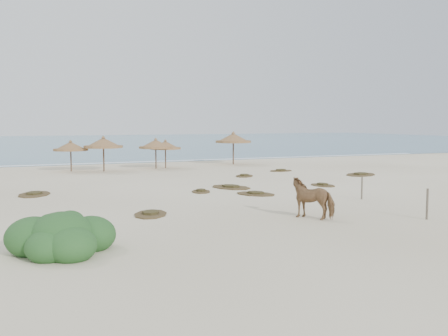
{
  "coord_description": "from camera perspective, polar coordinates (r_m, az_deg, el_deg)",
  "views": [
    {
      "loc": [
        -9.71,
        -21.44,
        3.9
      ],
      "look_at": [
        1.49,
        5.0,
        1.22
      ],
      "focal_mm": 40.0,
      "sensor_mm": 36.0,
      "label": 1
    }
  ],
  "objects": [
    {
      "name": "ground",
      "position": [
        23.86,
        1.39,
        -4.08
      ],
      "size": [
        160.0,
        160.0,
        0.0
      ],
      "primitive_type": "plane",
      "color": "beige",
      "rests_on": "ground"
    },
    {
      "name": "ocean",
      "position": [
        97.01,
        -17.21,
        2.78
      ],
      "size": [
        200.0,
        100.0,
        0.01
      ],
      "primitive_type": "cube",
      "color": "#2B6382",
      "rests_on": "ground"
    },
    {
      "name": "foam_line",
      "position": [
        48.58,
        -11.35,
        0.62
      ],
      "size": [
        70.0,
        0.6,
        0.01
      ],
      "primitive_type": "cube",
      "color": "white",
      "rests_on": "ground"
    },
    {
      "name": "palapa_1",
      "position": [
        40.81,
        -17.13,
        2.34
      ],
      "size": [
        2.77,
        2.77,
        2.51
      ],
      "rotation": [
        0.0,
        0.0,
        -0.04
      ],
      "color": "brown",
      "rests_on": "ground"
    },
    {
      "name": "palapa_2",
      "position": [
        40.24,
        -13.62,
        2.75
      ],
      "size": [
        3.76,
        3.76,
        2.84
      ],
      "rotation": [
        0.0,
        0.0,
        -0.29
      ],
      "color": "brown",
      "rests_on": "ground"
    },
    {
      "name": "palapa_3",
      "position": [
        42.1,
        -6.72,
        2.56
      ],
      "size": [
        3.13,
        3.13,
        2.44
      ],
      "rotation": [
        0.0,
        0.0,
        0.22
      ],
      "color": "brown",
      "rests_on": "ground"
    },
    {
      "name": "palapa_4",
      "position": [
        41.73,
        -7.81,
        2.68
      ],
      "size": [
        3.62,
        3.62,
        2.59
      ],
      "rotation": [
        0.0,
        0.0,
        0.39
      ],
      "color": "brown",
      "rests_on": "ground"
    },
    {
      "name": "palapa_5",
      "position": [
        45.65,
        1.07,
        3.39
      ],
      "size": [
        3.68,
        3.68,
        3.04
      ],
      "rotation": [
        0.0,
        0.0,
        -0.14
      ],
      "color": "brown",
      "rests_on": "ground"
    },
    {
      "name": "horse",
      "position": [
        20.58,
        10.16,
        -3.38
      ],
      "size": [
        1.87,
        2.06,
        1.62
      ],
      "primitive_type": "imported",
      "rotation": [
        0.0,
        0.0,
        3.8
      ],
      "color": "olive",
      "rests_on": "ground"
    },
    {
      "name": "fence_post_near",
      "position": [
        21.51,
        22.21,
        -3.83
      ],
      "size": [
        0.11,
        0.11,
        1.24
      ],
      "primitive_type": "cylinder",
      "rotation": [
        0.0,
        0.0,
        0.16
      ],
      "color": "#645B4B",
      "rests_on": "ground"
    },
    {
      "name": "fence_post_far",
      "position": [
        25.99,
        15.48,
        -2.21
      ],
      "size": [
        0.1,
        0.1,
        1.15
      ],
      "primitive_type": "cylinder",
      "rotation": [
        0.0,
        0.0,
        -0.26
      ],
      "color": "#645B4B",
      "rests_on": "ground"
    },
    {
      "name": "bush",
      "position": [
        15.64,
        -18.01,
        -7.58
      ],
      "size": [
        3.23,
        2.85,
        1.45
      ],
      "rotation": [
        0.0,
        0.0,
        0.4
      ],
      "color": "#2C5524",
      "rests_on": "ground"
    },
    {
      "name": "scrub_1",
      "position": [
        28.47,
        -20.87,
        -2.8
      ],
      "size": [
        2.23,
        2.79,
        0.16
      ],
      "rotation": [
        0.0,
        0.0,
        1.27
      ],
      "color": "#4D3A22",
      "rests_on": "ground"
    },
    {
      "name": "scrub_2",
      "position": [
        27.72,
        -2.65,
        -2.66
      ],
      "size": [
        1.45,
        1.8,
        0.16
      ],
      "rotation": [
        0.0,
        0.0,
        1.26
      ],
      "color": "#4D3A22",
      "rests_on": "ground"
    },
    {
      "name": "scrub_3",
      "position": [
        29.47,
        0.79,
        -2.18
      ],
      "size": [
        2.64,
        3.14,
        0.16
      ],
      "rotation": [
        0.0,
        0.0,
        1.97
      ],
      "color": "#4D3A22",
      "rests_on": "ground"
    },
    {
      "name": "scrub_4",
      "position": [
        30.99,
        11.22,
        -1.91
      ],
      "size": [
        1.36,
        1.91,
        0.16
      ],
      "rotation": [
        0.0,
        0.0,
        1.68
      ],
      "color": "#4D3A22",
      "rests_on": "ground"
    },
    {
      "name": "scrub_5",
      "position": [
        37.87,
        15.35,
        -0.7
      ],
      "size": [
        3.51,
        3.21,
        0.16
      ],
      "rotation": [
        0.0,
        0.0,
        0.57
      ],
      "color": "#4D3A22",
      "rests_on": "ground"
    },
    {
      "name": "scrub_7",
      "position": [
        35.61,
        2.34,
        -0.88
      ],
      "size": [
        2.06,
        2.21,
        0.16
      ],
      "rotation": [
        0.0,
        0.0,
        0.95
      ],
      "color": "#4D3A22",
      "rests_on": "ground"
    },
    {
      "name": "scrub_9",
      "position": [
        26.81,
        3.63,
        -2.94
      ],
      "size": [
        2.45,
        2.63,
        0.16
      ],
      "rotation": [
        0.0,
        0.0,
        2.18
      ],
      "color": "#4D3A22",
      "rests_on": "ground"
    },
    {
      "name": "scrub_10",
      "position": [
        39.61,
        6.51,
        -0.29
      ],
      "size": [
        1.98,
        1.36,
        0.16
      ],
      "rotation": [
        0.0,
        0.0,
        0.06
      ],
      "color": "#4D3A22",
      "rests_on": "ground"
    },
    {
      "name": "scrub_11",
      "position": [
        21.19,
        -8.4,
        -5.19
      ],
      "size": [
        2.04,
        2.43,
        0.16
      ],
      "rotation": [
        0.0,
        0.0,
        1.17
      ],
      "color": "#4D3A22",
      "rests_on": "ground"
    }
  ]
}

